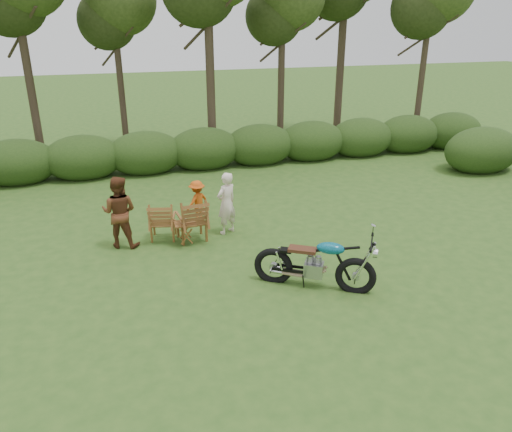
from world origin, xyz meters
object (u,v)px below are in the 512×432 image
object	(u,v)px
motorcycle	(313,286)
child	(198,222)
lawn_chair_left	(164,238)
cup	(184,221)
adult_b	(123,245)
adult_a	(227,232)
side_table	(186,233)
lawn_chair_right	(193,239)

from	to	relation	value
motorcycle	child	world-z (taller)	motorcycle
motorcycle	lawn_chair_left	xyz separation A→B (m)	(-2.58, 3.09, 0.00)
cup	adult_b	size ratio (longest dim) A/B	0.08
adult_b	child	world-z (taller)	adult_b
child	adult_a	bearing A→B (deg)	89.04
adult_b	child	size ratio (longest dim) A/B	1.52
child	motorcycle	bearing A→B (deg)	79.18
motorcycle	adult_a	size ratio (longest dim) A/B	1.47
cup	adult_a	xyz separation A→B (m)	(1.10, 0.38, -0.58)
motorcycle	lawn_chair_left	bearing A→B (deg)	160.96
motorcycle	adult_a	xyz separation A→B (m)	(-1.05, 3.00, 0.00)
adult_b	child	bearing A→B (deg)	-132.87
motorcycle	child	bearing A→B (deg)	143.63
side_table	adult_a	size ratio (longest dim) A/B	0.34
lawn_chair_left	adult_a	bearing A→B (deg)	-170.08
side_table	cup	xyz separation A→B (m)	(-0.04, -0.01, 0.32)
adult_a	child	bearing A→B (deg)	-87.12
motorcycle	lawn_chair_right	world-z (taller)	motorcycle
motorcycle	side_table	xyz separation A→B (m)	(-2.11, 2.64, 0.26)
lawn_chair_left	adult_a	world-z (taller)	adult_a
side_table	cup	world-z (taller)	cup
side_table	cup	bearing A→B (deg)	-157.79
lawn_chair_left	adult_b	xyz separation A→B (m)	(-0.97, -0.13, 0.00)
side_table	child	bearing A→B (deg)	68.15
motorcycle	side_table	size ratio (longest dim) A/B	4.31
motorcycle	cup	xyz separation A→B (m)	(-2.14, 2.62, 0.58)
motorcycle	side_table	bearing A→B (deg)	159.81
lawn_chair_left	motorcycle	bearing A→B (deg)	143.23
lawn_chair_right	lawn_chair_left	distance (m)	0.69
lawn_chair_right	adult_b	xyz separation A→B (m)	(-1.61, 0.12, 0.00)
lawn_chair_left	child	world-z (taller)	child
child	adult_b	bearing A→B (deg)	-7.80
lawn_chair_left	adult_b	distance (m)	0.98
side_table	child	distance (m)	1.37
side_table	lawn_chair_right	bearing A→B (deg)	49.01
side_table	cup	distance (m)	0.32
lawn_chair_left	side_table	xyz separation A→B (m)	(0.47, -0.46, 0.26)
motorcycle	child	size ratio (longest dim) A/B	2.05
adult_b	side_table	bearing A→B (deg)	-171.17
cup	child	bearing A→B (deg)	67.02
side_table	child	size ratio (longest dim) A/B	0.48
lawn_chair_right	child	world-z (taller)	child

